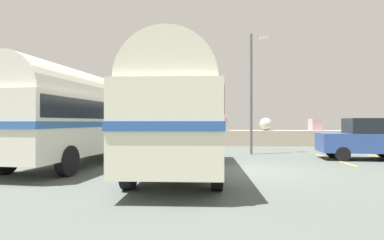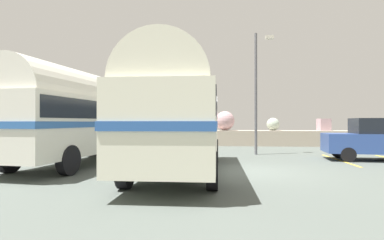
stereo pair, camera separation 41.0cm
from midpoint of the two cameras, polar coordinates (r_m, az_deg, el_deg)
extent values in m
cube|color=#4F5651|center=(10.76, 10.91, -9.46)|extent=(32.00, 26.00, 0.02)
cube|color=#B4A591|center=(22.44, 8.13, -3.34)|extent=(31.36, 1.80, 1.10)
sphere|color=tan|center=(24.93, -21.22, -0.62)|extent=(0.99, 0.99, 0.99)
cube|color=#BDB69B|center=(24.36, -15.12, -0.30)|extent=(1.34, 1.53, 1.28)
sphere|color=#B9B39F|center=(23.45, -7.33, -0.17)|extent=(1.39, 1.39, 1.39)
cube|color=tan|center=(22.40, 0.79, -0.94)|extent=(1.06, 1.07, 0.78)
sphere|color=#BF959B|center=(22.39, 6.69, -0.15)|extent=(1.40, 1.40, 1.40)
sphere|color=#A6B4A2|center=(22.87, 15.41, -0.75)|extent=(0.91, 0.91, 0.91)
cube|color=#B5939D|center=(23.87, 23.86, -0.79)|extent=(0.80, 0.90, 0.85)
sphere|color=#C5AD88|center=(25.10, 30.31, -0.75)|extent=(0.86, 0.86, 0.86)
cube|color=gold|center=(15.16, 26.48, -6.73)|extent=(0.12, 4.40, 0.01)
cylinder|color=black|center=(13.03, -4.61, -5.71)|extent=(0.29, 0.96, 0.96)
cylinder|color=black|center=(12.85, 5.20, -5.78)|extent=(0.29, 0.96, 0.96)
cylinder|color=black|center=(7.97, -10.92, -9.10)|extent=(0.29, 0.96, 0.96)
cylinder|color=black|center=(7.68, 5.37, -9.45)|extent=(0.29, 0.96, 0.96)
cube|color=silver|center=(10.24, -0.93, -1.14)|extent=(2.50, 8.43, 2.10)
cylinder|color=silver|center=(10.28, -0.93, 4.72)|extent=(2.29, 8.09, 2.20)
cube|color=#29559D|center=(10.24, -0.93, -0.85)|extent=(2.55, 8.51, 0.20)
cube|color=black|center=(10.25, -0.93, 2.09)|extent=(2.53, 8.09, 0.64)
cube|color=silver|center=(14.53, 0.80, -4.35)|extent=(2.28, 0.19, 0.28)
cylinder|color=black|center=(15.97, -17.41, -4.71)|extent=(0.39, 0.99, 0.96)
cylinder|color=black|center=(15.01, -10.03, -5.00)|extent=(0.39, 0.99, 0.96)
cylinder|color=black|center=(11.75, -30.13, -6.24)|extent=(0.39, 0.99, 0.96)
cylinder|color=black|center=(10.40, -21.03, -7.04)|extent=(0.39, 0.99, 0.96)
cube|color=silver|center=(13.12, -18.82, -0.96)|extent=(3.34, 8.62, 2.10)
cylinder|color=silver|center=(13.15, -18.81, 3.62)|extent=(3.11, 8.26, 2.20)
cube|color=#2C5B9E|center=(13.12, -18.82, -0.73)|extent=(3.40, 8.71, 0.20)
cube|color=black|center=(13.13, -18.82, 1.57)|extent=(3.34, 8.29, 0.64)
cube|color=silver|center=(16.96, -11.36, -3.78)|extent=(2.28, 0.42, 0.28)
cylinder|color=black|center=(14.63, 27.88, -5.75)|extent=(0.64, 0.26, 0.62)
cylinder|color=black|center=(16.09, 26.33, -5.26)|extent=(0.64, 0.26, 0.62)
cube|color=#2E4B95|center=(15.71, 31.54, -3.71)|extent=(4.25, 2.10, 0.84)
cube|color=black|center=(15.77, 32.37, -0.94)|extent=(2.35, 1.77, 0.68)
cylinder|color=#5B5B60|center=(16.30, 12.55, 4.77)|extent=(0.14, 0.14, 6.34)
cube|color=beige|center=(17.44, 14.95, 14.70)|extent=(0.44, 0.24, 0.18)
camera|label=1|loc=(0.21, -88.86, -0.01)|focal=28.54mm
camera|label=2|loc=(0.21, 91.14, 0.01)|focal=28.54mm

